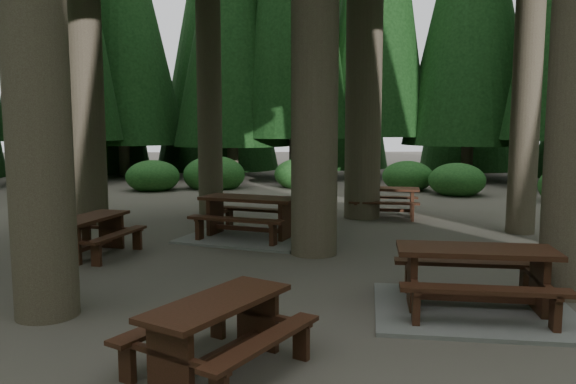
{
  "coord_description": "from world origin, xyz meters",
  "views": [
    {
      "loc": [
        -0.15,
        -9.85,
        2.34
      ],
      "look_at": [
        0.34,
        0.56,
        1.1
      ],
      "focal_mm": 35.0,
      "sensor_mm": 36.0,
      "label": 1
    }
  ],
  "objects_px": {
    "picnic_table_d": "(385,197)",
    "picnic_table_e": "(218,324)",
    "picnic_table_c": "(250,224)",
    "picnic_table_b": "(90,230)",
    "picnic_table_a": "(474,290)"
  },
  "relations": [
    {
      "from": "picnic_table_c",
      "to": "picnic_table_b",
      "type": "bearing_deg",
      "value": -129.96
    },
    {
      "from": "picnic_table_a",
      "to": "picnic_table_c",
      "type": "bearing_deg",
      "value": 132.0
    },
    {
      "from": "picnic_table_a",
      "to": "picnic_table_c",
      "type": "distance_m",
      "value": 5.62
    },
    {
      "from": "picnic_table_a",
      "to": "picnic_table_c",
      "type": "height_order",
      "value": "picnic_table_c"
    },
    {
      "from": "picnic_table_a",
      "to": "picnic_table_c",
      "type": "xyz_separation_m",
      "value": [
        -2.91,
        4.81,
        0.02
      ]
    },
    {
      "from": "picnic_table_c",
      "to": "picnic_table_d",
      "type": "distance_m",
      "value": 4.33
    },
    {
      "from": "picnic_table_d",
      "to": "picnic_table_b",
      "type": "bearing_deg",
      "value": -133.31
    },
    {
      "from": "picnic_table_d",
      "to": "picnic_table_e",
      "type": "relative_size",
      "value": 0.97
    },
    {
      "from": "picnic_table_a",
      "to": "picnic_table_d",
      "type": "xyz_separation_m",
      "value": [
        0.5,
        7.46,
        0.21
      ]
    },
    {
      "from": "picnic_table_a",
      "to": "picnic_table_d",
      "type": "height_order",
      "value": "picnic_table_a"
    },
    {
      "from": "picnic_table_c",
      "to": "picnic_table_e",
      "type": "height_order",
      "value": "picnic_table_c"
    },
    {
      "from": "picnic_table_a",
      "to": "picnic_table_b",
      "type": "relative_size",
      "value": 1.41
    },
    {
      "from": "picnic_table_c",
      "to": "picnic_table_e",
      "type": "bearing_deg",
      "value": -68.03
    },
    {
      "from": "picnic_table_d",
      "to": "picnic_table_e",
      "type": "xyz_separation_m",
      "value": [
        -3.58,
        -8.98,
        -0.03
      ]
    },
    {
      "from": "picnic_table_d",
      "to": "picnic_table_e",
      "type": "height_order",
      "value": "picnic_table_d"
    }
  ]
}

